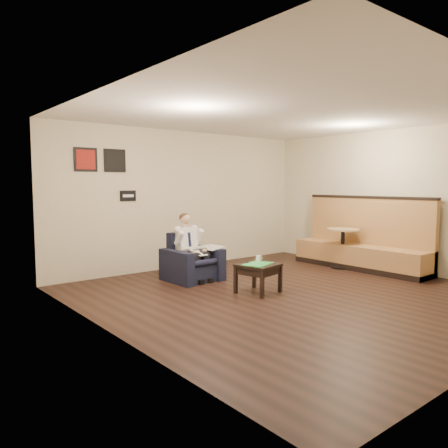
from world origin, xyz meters
TOP-DOWN VIEW (x-y plane):
  - ground at (0.00, 0.00)m, footprint 6.00×6.00m
  - wall_back at (0.00, 3.00)m, footprint 6.00×0.02m
  - wall_left at (-3.00, 0.00)m, footprint 0.02×6.00m
  - wall_right at (3.00, 0.00)m, footprint 0.02×6.00m
  - ceiling at (0.00, 0.00)m, footprint 6.00×6.00m
  - seating_sign at (-1.30, 2.98)m, footprint 0.32×0.02m
  - art_print_left at (-2.10, 2.98)m, footprint 0.42×0.03m
  - art_print_right at (-1.55, 2.98)m, footprint 0.42×0.03m
  - armchair at (-0.66, 1.80)m, footprint 0.89×0.89m
  - seated_man at (-0.66, 1.69)m, footprint 0.57×0.84m
  - lap_papers at (-0.65, 1.60)m, footprint 0.22×0.29m
  - newspaper at (-0.31, 1.72)m, footprint 0.40×0.48m
  - side_table at (-0.38, 0.39)m, footprint 0.67×0.67m
  - green_folder at (-0.41, 0.36)m, footprint 0.55×0.46m
  - coffee_mug at (-0.22, 0.55)m, footprint 0.10×0.10m
  - smartphone at (-0.36, 0.56)m, footprint 0.15×0.08m
  - banquette at (2.59, 0.51)m, footprint 0.68×2.84m
  - cafe_table at (2.40, 0.80)m, footprint 0.71×0.71m

SIDE VIEW (x-z plane):
  - ground at x=0.00m, z-range 0.00..0.00m
  - side_table at x=-0.38m, z-range 0.00..0.46m
  - cafe_table at x=2.40m, z-range 0.00..0.81m
  - armchair at x=-0.66m, z-range 0.00..0.84m
  - smartphone at x=-0.36m, z-range 0.46..0.47m
  - green_folder at x=-0.41m, z-range 0.46..0.48m
  - coffee_mug at x=-0.22m, z-range 0.46..0.56m
  - lap_papers at x=-0.65m, z-range 0.51..0.52m
  - newspaper at x=-0.31m, z-range 0.56..0.58m
  - seated_man at x=-0.66m, z-range 0.00..1.15m
  - banquette at x=2.59m, z-range 0.00..1.45m
  - wall_back at x=0.00m, z-range 0.00..2.80m
  - wall_left at x=-3.00m, z-range 0.00..2.80m
  - wall_right at x=3.00m, z-range 0.00..2.80m
  - seating_sign at x=-1.30m, z-range 1.40..1.60m
  - art_print_left at x=-2.10m, z-range 1.94..2.36m
  - art_print_right at x=-1.55m, z-range 1.94..2.36m
  - ceiling at x=0.00m, z-range 2.79..2.81m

